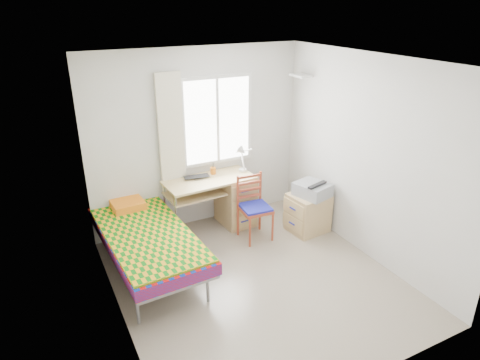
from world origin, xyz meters
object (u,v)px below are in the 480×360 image
object	(u,v)px
chair	(254,203)
bed	(146,235)
cabinet	(308,213)
printer	(312,189)
desk	(231,198)

from	to	relation	value
chair	bed	bearing A→B (deg)	-174.52
cabinet	printer	distance (m)	0.39
chair	desk	bearing A→B (deg)	108.31
bed	chair	bearing A→B (deg)	-2.03
chair	cabinet	world-z (taller)	chair
chair	cabinet	xyz separation A→B (m)	(0.78, -0.21, -0.24)
bed	desk	world-z (taller)	bed
bed	cabinet	xyz separation A→B (m)	(2.35, -0.19, -0.15)
chair	printer	bearing A→B (deg)	-12.39
desk	chair	distance (m)	0.51
bed	chair	world-z (taller)	chair
bed	cabinet	world-z (taller)	bed
bed	desk	size ratio (longest dim) A/B	1.64
bed	chair	xyz separation A→B (m)	(1.56, 0.03, 0.08)
chair	printer	xyz separation A→B (m)	(0.81, -0.25, 0.15)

